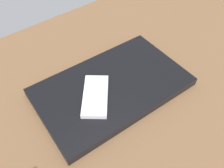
% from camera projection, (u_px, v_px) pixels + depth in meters
% --- Properties ---
extents(desk_surface, '(1.20, 0.80, 0.03)m').
position_uv_depth(desk_surface, '(113.00, 108.00, 0.55)').
color(desk_surface, brown).
rests_on(desk_surface, ground).
extents(laptop_closed, '(0.36, 0.23, 0.02)m').
position_uv_depth(laptop_closed, '(112.00, 87.00, 0.56)').
color(laptop_closed, black).
rests_on(laptop_closed, desk_surface).
extents(cell_phone_on_laptop, '(0.12, 0.12, 0.01)m').
position_uv_depth(cell_phone_on_laptop, '(95.00, 96.00, 0.52)').
color(cell_phone_on_laptop, silver).
rests_on(cell_phone_on_laptop, laptop_closed).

